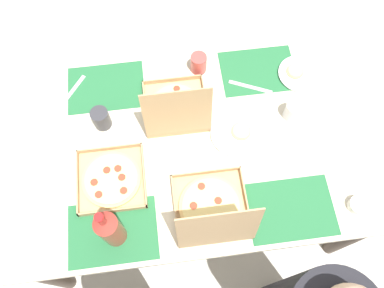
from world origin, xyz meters
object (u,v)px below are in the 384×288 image
Objects in this scene: soda_bottle at (110,229)px; cup_red at (101,119)px; condiment_bowl at (358,205)px; cup_clear_right at (199,63)px; pizza_box_corner_right at (212,211)px; cup_spare at (293,111)px; pizza_box_corner_left at (176,108)px; plate_near_right at (236,134)px; pizza_box_center at (111,179)px; plate_near_left at (299,74)px.

soda_bottle is 3.12× the size of cup_red.
cup_clear_right is at bearing -53.60° from condiment_bowl.
pizza_box_corner_right is 0.71m from cup_clear_right.
cup_spare is at bearing 141.51° from cup_clear_right.
condiment_bowl is (-0.69, 0.53, -0.03)m from pizza_box_corner_left.
plate_near_right is 0.39m from cup_clear_right.
plate_near_right is 2.80× the size of condiment_bowl.
cup_red is 1.31× the size of condiment_bowl.
pizza_box_corner_right is at bearing -174.72° from soda_bottle.
cup_spare is at bearing -151.67° from soda_bottle.
cup_clear_right is 0.53m from cup_red.
pizza_box_corner_right is at bearing -4.28° from condiment_bowl.
soda_bottle is 3.46× the size of cup_spare.
pizza_box_corner_left is 1.12× the size of pizza_box_center.
pizza_box_corner_right is at bearing 50.19° from plate_near_left.
plate_near_right is at bearing -145.53° from soda_bottle.
pizza_box_corner_right is 1.64× the size of plate_near_left.
condiment_bowl is at bearing 153.17° from cup_red.
cup_red is (0.59, -0.13, 0.04)m from plate_near_right.
pizza_box_corner_right reaches higher than soda_bottle.
pizza_box_corner_left reaches higher than pizza_box_center.
cup_red reaches higher than plate_near_left.
soda_bottle reaches higher than plate_near_left.
condiment_bowl is at bearing 179.51° from soda_bottle.
condiment_bowl is at bearing 138.55° from plate_near_right.
cup_red reaches higher than condiment_bowl.
plate_near_right is 0.28m from cup_spare.
cup_red is (0.34, 0.01, 0.00)m from pizza_box_corner_left.
cup_spare is 0.98× the size of cup_clear_right.
cup_spare is (-0.82, -0.44, -0.09)m from soda_bottle.
pizza_box_corner_right is 0.38m from plate_near_right.
plate_near_left is 0.67m from condiment_bowl.
pizza_box_corner_left is 0.99× the size of soda_bottle.
cup_red is (0.43, -0.47, 0.00)m from pizza_box_corner_right.
pizza_box_corner_right is at bearing 65.10° from plate_near_right.
plate_near_left is 1.13m from soda_bottle.
pizza_box_corner_right is 3.49× the size of cup_clear_right.
cup_red reaches higher than cup_spare.
pizza_box_corner_left is 4.05× the size of condiment_bowl.
soda_bottle is at bearing 34.47° from plate_near_right.
pizza_box_corner_left is at bearing -8.90° from cup_spare.
condiment_bowl is (-0.17, 0.45, -0.03)m from cup_spare.
soda_bottle reaches higher than cup_red.
plate_near_left is at bearing -82.75° from condiment_bowl.
pizza_box_center is 0.58m from plate_near_right.
cup_red is (0.85, -0.07, 0.01)m from cup_spare.
plate_near_left is (-0.92, -0.42, -0.00)m from pizza_box_center.
cup_spare reaches higher than condiment_bowl.
pizza_box_center is at bearing -26.54° from pizza_box_corner_right.
plate_near_right is 0.60m from cup_red.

